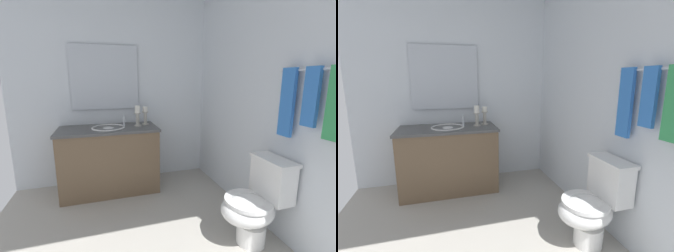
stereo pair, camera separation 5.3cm
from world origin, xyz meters
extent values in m
cube|color=#B2ADA3|center=(0.00, 0.00, -0.01)|extent=(2.66, 2.56, 0.02)
cube|color=silver|center=(0.00, 1.28, 1.23)|extent=(2.66, 0.04, 2.45)
cube|color=silver|center=(-1.33, 0.00, 1.23)|extent=(0.04, 2.56, 2.45)
cube|color=brown|center=(-1.01, -0.12, 0.39)|extent=(0.55, 1.15, 0.78)
cube|color=#4C4C4C|center=(-1.01, -0.12, 0.79)|extent=(0.58, 1.18, 0.03)
sphere|color=black|center=(-1.10, -0.70, 0.43)|extent=(0.02, 0.02, 0.02)
sphere|color=black|center=(-0.91, -0.70, 0.43)|extent=(0.02, 0.02, 0.02)
ellipsoid|color=white|center=(-1.01, -0.12, 0.76)|extent=(0.38, 0.30, 0.11)
torus|color=white|center=(-1.01, -0.12, 0.81)|extent=(0.40, 0.40, 0.02)
cylinder|color=silver|center=(-1.01, 0.07, 0.88)|extent=(0.02, 0.02, 0.14)
cube|color=silver|center=(-1.29, -0.12, 1.41)|extent=(0.02, 0.84, 0.81)
cylinder|color=#B7B2A5|center=(-1.08, 0.36, 0.82)|extent=(0.09, 0.09, 0.01)
cylinder|color=#B7B2A5|center=(-1.08, 0.36, 0.89)|extent=(0.04, 0.04, 0.16)
cylinder|color=#B7B2A5|center=(-1.08, 0.36, 0.98)|extent=(0.08, 0.08, 0.01)
cylinder|color=white|center=(-1.08, 0.36, 1.01)|extent=(0.06, 0.06, 0.06)
cylinder|color=#B7B2A5|center=(-1.02, 0.25, 0.82)|extent=(0.09, 0.09, 0.01)
cylinder|color=#B7B2A5|center=(-1.02, 0.25, 0.89)|extent=(0.04, 0.04, 0.16)
cylinder|color=#B7B2A5|center=(-1.02, 0.25, 0.97)|extent=(0.08, 0.08, 0.01)
cylinder|color=white|center=(-1.02, 0.25, 1.02)|extent=(0.06, 0.06, 0.09)
cylinder|color=white|center=(0.34, 0.98, 0.09)|extent=(0.24, 0.24, 0.18)
ellipsoid|color=white|center=(0.34, 0.93, 0.32)|extent=(0.38, 0.46, 0.24)
cylinder|color=white|center=(0.34, 0.93, 0.40)|extent=(0.39, 0.39, 0.03)
cube|color=white|center=(0.34, 1.15, 0.56)|extent=(0.36, 0.17, 0.32)
cube|color=white|center=(0.34, 1.15, 0.73)|extent=(0.38, 0.19, 0.03)
cylinder|color=silver|center=(0.56, 1.22, 1.45)|extent=(0.60, 0.02, 0.02)
cube|color=blue|center=(0.36, 1.20, 1.21)|extent=(0.12, 0.03, 0.53)
cube|color=blue|center=(0.56, 1.20, 1.27)|extent=(0.11, 0.03, 0.42)
camera|label=1|loc=(1.77, -0.20, 1.38)|focal=24.02mm
camera|label=2|loc=(1.78, -0.15, 1.38)|focal=24.02mm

